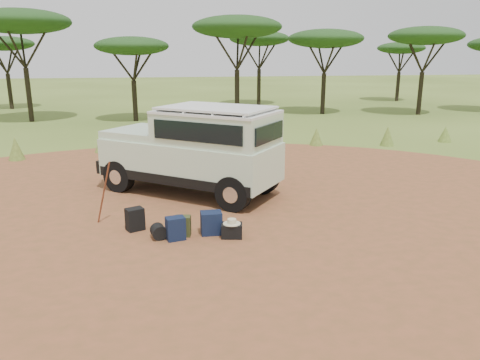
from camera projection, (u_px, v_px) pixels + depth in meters
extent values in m
plane|color=#506624|center=(195.00, 229.00, 10.66)|extent=(140.00, 140.00, 0.00)
cylinder|color=brown|center=(195.00, 229.00, 10.66)|extent=(23.00, 23.00, 0.01)
cone|color=#506624|center=(16.00, 149.00, 17.43)|extent=(0.60, 0.60, 0.85)
cone|color=#506624|center=(102.00, 144.00, 18.81)|extent=(0.60, 0.60, 0.70)
cone|color=#506624|center=(177.00, 141.00, 18.91)|extent=(0.60, 0.60, 0.90)
cone|color=#506624|center=(252.00, 141.00, 19.04)|extent=(0.60, 0.60, 0.80)
cone|color=#506624|center=(316.00, 137.00, 20.22)|extent=(0.60, 0.60, 0.75)
cone|color=#506624|center=(387.00, 136.00, 20.14)|extent=(0.60, 0.60, 0.85)
cone|color=#506624|center=(445.00, 134.00, 21.04)|extent=(0.60, 0.60, 0.70)
cylinder|color=black|center=(29.00, 95.00, 26.97)|extent=(0.28, 0.28, 3.06)
ellipsoid|color=#1B3413|center=(20.00, 21.00, 25.91)|extent=(5.50, 5.50, 1.38)
cylinder|color=black|center=(135.00, 101.00, 27.31)|extent=(0.28, 0.28, 2.34)
ellipsoid|color=#1B3413|center=(132.00, 46.00, 26.50)|extent=(4.20, 4.20, 1.05)
cylinder|color=black|center=(237.00, 95.00, 27.86)|extent=(0.28, 0.28, 2.93)
ellipsoid|color=#1B3413|center=(237.00, 27.00, 26.84)|extent=(5.20, 5.20, 1.30)
cylinder|color=black|center=(323.00, 94.00, 30.52)|extent=(0.28, 0.28, 2.61)
ellipsoid|color=#1B3413|center=(326.00, 39.00, 29.62)|extent=(4.80, 4.80, 1.20)
cylinder|color=black|center=(420.00, 94.00, 30.09)|extent=(0.28, 0.28, 2.70)
ellipsoid|color=#1B3413|center=(426.00, 36.00, 29.15)|extent=(4.60, 4.60, 1.15)
cylinder|color=black|center=(10.00, 91.00, 33.20)|extent=(0.28, 0.28, 2.48)
ellipsoid|color=#1B3413|center=(4.00, 43.00, 32.34)|extent=(4.00, 4.00, 1.00)
cylinder|color=black|center=(259.00, 87.00, 35.71)|extent=(0.28, 0.28, 2.70)
ellipsoid|color=#1B3413|center=(259.00, 38.00, 34.77)|extent=(4.50, 4.50, 1.12)
cylinder|color=black|center=(398.00, 87.00, 38.72)|extent=(0.28, 0.28, 2.34)
ellipsoid|color=#1B3413|center=(401.00, 48.00, 37.90)|extent=(3.80, 3.80, 0.95)
cube|color=beige|center=(190.00, 159.00, 13.21)|extent=(5.16, 4.63, 1.04)
cube|color=black|center=(190.00, 172.00, 13.32)|extent=(5.11, 4.61, 0.26)
cube|color=beige|center=(217.00, 128.00, 12.57)|extent=(3.62, 3.42, 0.82)
cube|color=silver|center=(216.00, 112.00, 12.45)|extent=(3.65, 3.45, 0.07)
cube|color=silver|center=(216.00, 108.00, 12.43)|extent=(3.38, 3.21, 0.05)
cube|color=beige|center=(145.00, 133.00, 13.75)|extent=(2.61, 2.63, 0.22)
cube|color=black|center=(170.00, 123.00, 13.24)|extent=(1.17, 1.43, 0.58)
cube|color=black|center=(196.00, 132.00, 11.71)|extent=(2.09, 1.63, 0.49)
cube|color=black|center=(234.00, 122.00, 13.41)|extent=(2.09, 1.63, 0.49)
cube|color=black|center=(269.00, 133.00, 11.87)|extent=(1.04, 1.32, 0.45)
cube|color=black|center=(121.00, 161.00, 14.44)|extent=(1.34, 1.67, 0.37)
cylinder|color=black|center=(116.00, 132.00, 14.27)|extent=(0.93, 1.17, 0.08)
cylinder|color=black|center=(118.00, 151.00, 14.42)|extent=(0.93, 1.17, 0.08)
cylinder|color=silver|center=(109.00, 141.00, 14.07)|extent=(0.21, 0.24, 0.24)
cylinder|color=silver|center=(123.00, 138.00, 14.60)|extent=(0.21, 0.24, 0.24)
cube|color=silver|center=(119.00, 156.00, 14.44)|extent=(0.32, 0.39, 0.13)
cylinder|color=black|center=(192.00, 123.00, 14.05)|extent=(0.12, 0.12, 0.91)
cylinder|color=black|center=(119.00, 176.00, 13.43)|extent=(0.92, 0.81, 0.92)
cylinder|color=black|center=(157.00, 164.00, 14.95)|extent=(0.92, 0.81, 0.92)
cylinder|color=black|center=(233.00, 194.00, 11.76)|extent=(0.92, 0.81, 0.92)
cylinder|color=black|center=(263.00, 178.00, 13.27)|extent=(0.92, 0.81, 0.92)
cylinder|color=maroon|center=(104.00, 193.00, 10.80)|extent=(0.43, 0.26, 1.52)
cube|color=black|center=(135.00, 219.00, 10.53)|extent=(0.46, 0.41, 0.52)
cube|color=#111E36|center=(176.00, 229.00, 9.98)|extent=(0.44, 0.36, 0.51)
cube|color=#393E1C|center=(183.00, 226.00, 10.20)|extent=(0.37, 0.30, 0.46)
cube|color=#111E36|center=(211.00, 223.00, 10.31)|extent=(0.46, 0.35, 0.51)
cube|color=black|center=(232.00, 231.00, 10.13)|extent=(0.49, 0.39, 0.31)
cylinder|color=black|center=(159.00, 232.00, 10.07)|extent=(0.38, 0.38, 0.32)
cylinder|color=beige|center=(232.00, 224.00, 10.09)|extent=(0.38, 0.38, 0.02)
cylinder|color=beige|center=(232.00, 221.00, 10.08)|extent=(0.19, 0.19, 0.10)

